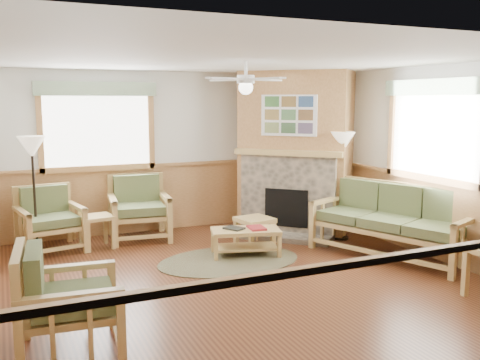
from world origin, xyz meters
name	(u,v)px	position (x,y,z in m)	size (l,w,h in m)	color
floor	(234,282)	(0.00, 0.00, -0.01)	(6.00, 6.00, 0.01)	#542B17
ceiling	(233,59)	(0.00, 0.00, 2.70)	(6.00, 6.00, 0.01)	white
wall_back	(164,152)	(0.00, 3.00, 1.35)	(6.00, 0.02, 2.70)	white
wall_front	(405,227)	(0.00, -3.00, 1.35)	(6.00, 0.02, 2.70)	white
wall_right	(426,162)	(3.00, 0.00, 1.35)	(0.02, 6.00, 2.70)	white
wainscot	(234,238)	(0.00, 0.00, 0.55)	(6.00, 6.00, 1.10)	#AA7845
fireplace	(296,152)	(2.05, 2.05, 1.35)	(2.20, 2.20, 2.70)	#AA7845
window_back	(96,81)	(-1.10, 2.96, 2.53)	(1.90, 0.16, 1.50)	white
window_right	(439,77)	(2.96, -0.20, 2.53)	(0.16, 1.90, 1.50)	white
ceiling_fan	(246,65)	(0.30, 0.30, 2.66)	(1.24, 1.24, 0.36)	white
sofa	(391,221)	(2.48, 0.07, 0.51)	(0.91, 2.22, 1.02)	tan
armchair_back_left	(50,220)	(-1.94, 2.34, 0.48)	(0.85, 0.85, 0.95)	tan
armchair_back_right	(139,208)	(-0.57, 2.49, 0.51)	(0.91, 0.91, 1.02)	tan
armchair_left	(70,299)	(-2.06, -1.12, 0.49)	(0.87, 0.87, 0.98)	tan
coffee_table	(246,242)	(0.60, 0.95, 0.19)	(0.97, 0.49, 0.39)	tan
end_table_chairs	(97,232)	(-1.29, 2.23, 0.25)	(0.45, 0.43, 0.50)	tan
footstool	(255,231)	(0.96, 1.41, 0.22)	(0.50, 0.50, 0.43)	tan
braided_rug	(229,261)	(0.28, 0.80, 0.01)	(2.03, 2.03, 0.01)	#4D472F
floor_lamp_left	(35,195)	(-2.13, 2.34, 0.86)	(0.39, 0.39, 1.72)	black
floor_lamp_right	(341,186)	(2.40, 1.19, 0.87)	(0.40, 0.40, 1.74)	black
book_red	(257,227)	(0.75, 0.90, 0.42)	(0.22, 0.30, 0.03)	maroon
book_dark	(234,227)	(0.45, 1.02, 0.41)	(0.20, 0.27, 0.03)	black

